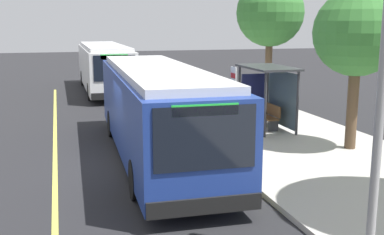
{
  "coord_description": "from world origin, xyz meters",
  "views": [
    {
      "loc": [
        14.2,
        -1.97,
        4.29
      ],
      "look_at": [
        1.33,
        1.65,
        1.64
      ],
      "focal_mm": 44.75,
      "sensor_mm": 36.0,
      "label": 1
    }
  ],
  "objects_px": {
    "transit_bus_main": "(157,109)",
    "transit_bus_second": "(104,66)",
    "waiting_bench": "(268,116)",
    "route_sign_post": "(234,97)"
  },
  "relations": [
    {
      "from": "transit_bus_main",
      "to": "transit_bus_second",
      "type": "distance_m",
      "value": 15.95
    },
    {
      "from": "transit_bus_main",
      "to": "route_sign_post",
      "type": "distance_m",
      "value": 2.47
    },
    {
      "from": "transit_bus_second",
      "to": "waiting_bench",
      "type": "xyz_separation_m",
      "value": [
        13.32,
        5.17,
        -0.98
      ]
    },
    {
      "from": "transit_bus_main",
      "to": "waiting_bench",
      "type": "bearing_deg",
      "value": 117.56
    },
    {
      "from": "transit_bus_main",
      "to": "waiting_bench",
      "type": "relative_size",
      "value": 7.13
    },
    {
      "from": "transit_bus_main",
      "to": "transit_bus_second",
      "type": "bearing_deg",
      "value": -179.53
    },
    {
      "from": "transit_bus_second",
      "to": "route_sign_post",
      "type": "xyz_separation_m",
      "value": [
        16.43,
        2.53,
        0.34
      ]
    },
    {
      "from": "transit_bus_second",
      "to": "route_sign_post",
      "type": "relative_size",
      "value": 4.08
    },
    {
      "from": "transit_bus_second",
      "to": "route_sign_post",
      "type": "height_order",
      "value": "same"
    },
    {
      "from": "transit_bus_main",
      "to": "transit_bus_second",
      "type": "xyz_separation_m",
      "value": [
        -15.95,
        -0.13,
        0.0
      ]
    }
  ]
}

